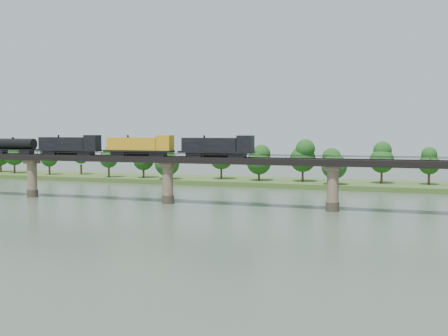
% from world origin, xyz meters
% --- Properties ---
extents(ground, '(400.00, 400.00, 0.00)m').
position_xyz_m(ground, '(0.00, 0.00, 0.00)').
color(ground, '#39483A').
rests_on(ground, ground).
extents(far_bank, '(300.00, 24.00, 1.60)m').
position_xyz_m(far_bank, '(0.00, 85.00, 0.80)').
color(far_bank, '#365221').
rests_on(far_bank, ground).
extents(bridge, '(236.00, 30.00, 11.50)m').
position_xyz_m(bridge, '(0.00, 30.00, 5.46)').
color(bridge, '#473A2D').
rests_on(bridge, ground).
extents(bridge_superstructure, '(220.00, 4.90, 0.75)m').
position_xyz_m(bridge_superstructure, '(0.00, 30.00, 11.79)').
color(bridge_superstructure, black).
rests_on(bridge_superstructure, bridge).
extents(far_treeline, '(289.06, 17.54, 13.60)m').
position_xyz_m(far_treeline, '(-8.21, 80.52, 8.83)').
color(far_treeline, '#382619').
rests_on(far_treeline, far_bank).
extents(freight_train, '(75.12, 2.93, 5.17)m').
position_xyz_m(freight_train, '(-14.62, 30.00, 13.97)').
color(freight_train, black).
rests_on(freight_train, bridge).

